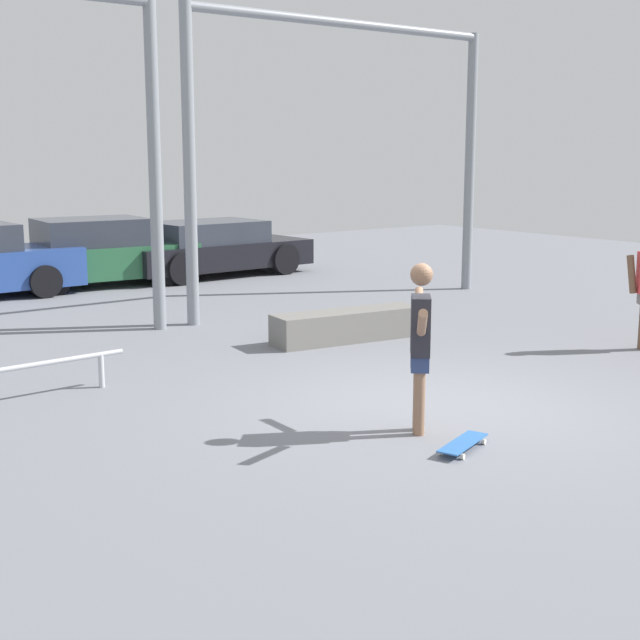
{
  "coord_description": "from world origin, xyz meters",
  "views": [
    {
      "loc": [
        -6.73,
        -6.82,
        2.79
      ],
      "look_at": [
        -0.29,
        1.65,
        0.77
      ],
      "focal_mm": 50.0,
      "sensor_mm": 36.0,
      "label": 1
    }
  ],
  "objects_px": {
    "skateboarder": "(420,338)",
    "grind_box": "(347,326)",
    "parked_car_black": "(212,248)",
    "parked_car_green": "(97,253)",
    "skateboard": "(463,443)"
  },
  "relations": [
    {
      "from": "skateboarder",
      "to": "grind_box",
      "type": "xyz_separation_m",
      "value": [
        2.23,
        3.9,
        -0.74
      ]
    },
    {
      "from": "skateboarder",
      "to": "parked_car_black",
      "type": "bearing_deg",
      "value": 21.29
    },
    {
      "from": "grind_box",
      "to": "parked_car_green",
      "type": "relative_size",
      "value": 0.58
    },
    {
      "from": "grind_box",
      "to": "parked_car_black",
      "type": "height_order",
      "value": "parked_car_black"
    },
    {
      "from": "skateboard",
      "to": "parked_car_green",
      "type": "distance_m",
      "value": 12.27
    },
    {
      "from": "skateboard",
      "to": "parked_car_green",
      "type": "bearing_deg",
      "value": 62.22
    },
    {
      "from": "grind_box",
      "to": "parked_car_green",
      "type": "xyz_separation_m",
      "value": [
        -0.65,
        7.6,
        0.46
      ]
    },
    {
      "from": "skateboarder",
      "to": "skateboard",
      "type": "bearing_deg",
      "value": -141.2
    },
    {
      "from": "parked_car_green",
      "to": "skateboarder",
      "type": "bearing_deg",
      "value": -92.93
    },
    {
      "from": "skateboard",
      "to": "grind_box",
      "type": "bearing_deg",
      "value": 43.31
    },
    {
      "from": "grind_box",
      "to": "parked_car_black",
      "type": "xyz_separation_m",
      "value": [
        2.06,
        7.45,
        0.39
      ]
    },
    {
      "from": "parked_car_green",
      "to": "skateboard",
      "type": "bearing_deg",
      "value": -92.69
    },
    {
      "from": "skateboarder",
      "to": "parked_car_black",
      "type": "height_order",
      "value": "skateboarder"
    },
    {
      "from": "skateboarder",
      "to": "parked_car_green",
      "type": "height_order",
      "value": "skateboarder"
    },
    {
      "from": "parked_car_black",
      "to": "skateboarder",
      "type": "bearing_deg",
      "value": -112.19
    }
  ]
}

